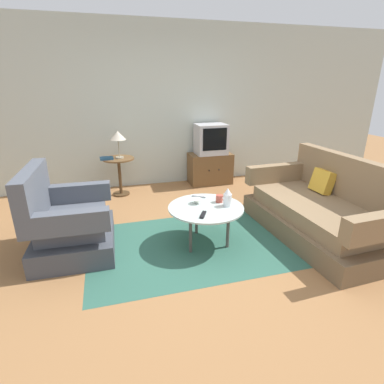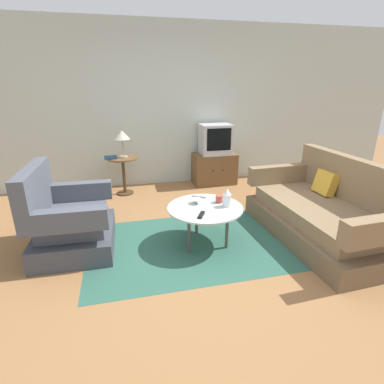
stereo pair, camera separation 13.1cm
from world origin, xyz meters
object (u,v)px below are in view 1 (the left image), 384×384
(table_lamp, at_px, (118,136))
(tv_remote_dark, at_px, (203,215))
(armchair, at_px, (67,225))
(tv_stand, at_px, (210,168))
(side_table, at_px, (119,169))
(tv_remote_silver, at_px, (199,196))
(coffee_table, at_px, (206,210))
(couch, at_px, (323,212))
(television, at_px, (211,139))
(vase, at_px, (228,197))
(book, at_px, (107,158))
(mug, at_px, (220,199))
(bowl, at_px, (197,201))

(table_lamp, height_order, tv_remote_dark, table_lamp)
(armchair, height_order, tv_stand, armchair)
(side_table, relative_size, tv_remote_silver, 3.64)
(tv_stand, relative_size, tv_remote_silver, 4.46)
(coffee_table, bearing_deg, armchair, 170.62)
(table_lamp, bearing_deg, tv_remote_dark, -71.07)
(couch, distance_m, television, 2.38)
(armchair, distance_m, tv_remote_silver, 1.51)
(couch, xyz_separation_m, side_table, (-2.26, 2.07, 0.15))
(vase, relative_size, tv_remote_dark, 1.29)
(couch, relative_size, side_table, 3.11)
(coffee_table, height_order, table_lamp, table_lamp)
(coffee_table, xyz_separation_m, book, (-1.02, 1.86, 0.22))
(book, bearing_deg, coffee_table, -65.27)
(couch, height_order, television, television)
(armchair, distance_m, side_table, 1.78)
(television, height_order, table_lamp, television)
(mug, bearing_deg, book, 124.64)
(vase, bearing_deg, tv_remote_silver, 121.80)
(side_table, xyz_separation_m, bowl, (0.77, -1.77, 0.04))
(book, bearing_deg, table_lamp, 5.20)
(mug, relative_size, book, 0.60)
(couch, xyz_separation_m, tv_remote_dark, (-1.52, -0.04, 0.17))
(mug, xyz_separation_m, tv_remote_dark, (-0.30, -0.31, -0.03))
(book, bearing_deg, tv_stand, 2.71)
(tv_stand, bearing_deg, mug, -106.08)
(vase, height_order, tv_remote_dark, vase)
(coffee_table, height_order, tv_remote_silver, tv_remote_silver)
(table_lamp, bearing_deg, tv_remote_silver, -61.88)
(television, distance_m, tv_remote_silver, 1.93)
(couch, distance_m, bowl, 1.53)
(armchair, xyz_separation_m, vase, (1.72, -0.28, 0.24))
(armchair, bearing_deg, tv_stand, 130.60)
(vase, bearing_deg, tv_remote_dark, -152.93)
(tv_remote_dark, distance_m, book, 2.27)
(coffee_table, xyz_separation_m, tv_stand, (0.77, 2.07, -0.14))
(tv_remote_dark, height_order, book, book)
(tv_remote_silver, height_order, book, book)
(television, height_order, tv_remote_dark, television)
(side_table, relative_size, mug, 4.91)
(television, xyz_separation_m, tv_remote_silver, (-0.75, -1.74, -0.35))
(tv_remote_silver, bearing_deg, book, -24.13)
(mug, distance_m, bowl, 0.27)
(armchair, height_order, bowl, armchair)
(armchair, xyz_separation_m, coffee_table, (1.49, -0.25, 0.10))
(tv_stand, height_order, mug, tv_stand)
(coffee_table, relative_size, tv_remote_dark, 5.12)
(side_table, distance_m, mug, 2.08)
(coffee_table, relative_size, bowl, 6.82)
(television, height_order, book, television)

